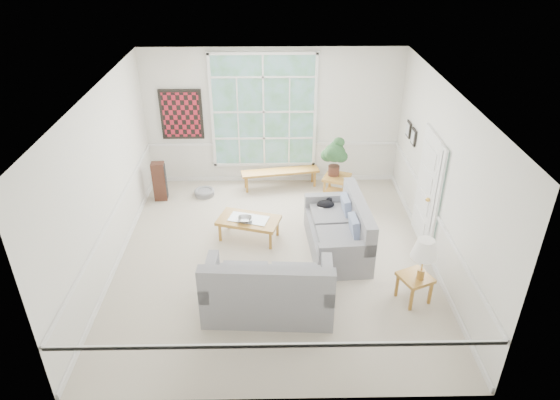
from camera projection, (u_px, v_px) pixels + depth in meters
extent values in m
cube|color=#BAAE9B|center=(275.00, 257.00, 8.86)|extent=(5.50, 6.00, 0.01)
cube|color=white|center=(273.00, 92.00, 7.38)|extent=(5.50, 6.00, 0.02)
cube|color=silver|center=(273.00, 118.00, 10.73)|extent=(5.50, 0.02, 3.00)
cube|color=silver|center=(276.00, 307.00, 5.51)|extent=(5.50, 0.02, 3.00)
cube|color=silver|center=(105.00, 184.00, 8.07)|extent=(0.02, 6.00, 3.00)
cube|color=silver|center=(442.00, 181.00, 8.16)|extent=(0.02, 6.00, 3.00)
cube|color=white|center=(264.00, 112.00, 10.61)|extent=(2.30, 0.08, 2.40)
cube|color=white|center=(426.00, 188.00, 8.90)|extent=(0.08, 0.90, 2.10)
cube|color=white|center=(437.00, 200.00, 8.31)|extent=(0.08, 0.26, 1.90)
cube|color=#5A141B|center=(181.00, 115.00, 10.60)|extent=(0.90, 0.06, 1.10)
cube|color=black|center=(413.00, 137.00, 9.66)|extent=(0.04, 0.26, 0.32)
cube|color=black|center=(408.00, 129.00, 10.00)|extent=(0.04, 0.26, 0.32)
cube|color=gray|center=(337.00, 226.00, 8.82)|extent=(1.06, 1.88, 0.99)
cube|color=gray|center=(268.00, 282.00, 7.44)|extent=(1.98, 1.11, 1.04)
cube|color=#A5712B|center=(249.00, 228.00, 9.29)|extent=(1.24, 0.90, 0.42)
imported|color=#95969A|center=(245.00, 219.00, 9.10)|extent=(0.36, 0.36, 0.08)
cube|color=#A5712B|center=(280.00, 179.00, 11.07)|extent=(1.74, 0.61, 0.40)
cube|color=#A5712B|center=(336.00, 187.00, 10.60)|extent=(0.68, 0.68, 0.52)
cube|color=#A5712B|center=(414.00, 288.00, 7.76)|extent=(0.59, 0.59, 0.46)
cylinder|color=slate|center=(204.00, 192.00, 10.80)|extent=(0.51, 0.51, 0.13)
cube|color=#432218|center=(160.00, 181.00, 10.47)|extent=(0.28, 0.22, 0.85)
ellipsoid|color=black|center=(326.00, 204.00, 9.33)|extent=(0.38, 0.31, 0.16)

